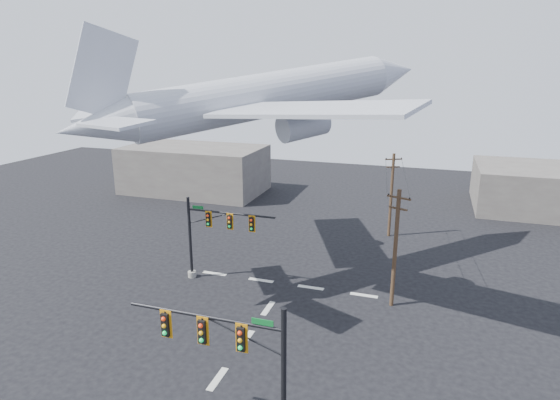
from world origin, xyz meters
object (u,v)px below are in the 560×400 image
(utility_pole_b, at_px, (391,194))
(airliner, at_px, (268,96))
(utility_pole_a, at_px, (395,247))
(signal_mast_far, at_px, (210,235))
(signal_mast_near, at_px, (242,365))

(utility_pole_b, relative_size, airliner, 0.33)
(utility_pole_a, relative_size, airliner, 0.34)
(signal_mast_far, relative_size, airliner, 0.29)
(signal_mast_near, distance_m, airliner, 20.02)
(utility_pole_a, height_order, airliner, airliner)
(signal_mast_near, height_order, signal_mast_far, signal_mast_near)
(signal_mast_near, height_order, airliner, airliner)
(utility_pole_b, height_order, airliner, airliner)
(signal_mast_far, bearing_deg, airliner, 29.92)
(signal_mast_near, bearing_deg, signal_mast_far, 120.97)
(signal_mast_far, xyz_separation_m, utility_pole_b, (12.07, 14.55, 0.55))
(signal_mast_far, relative_size, utility_pole_a, 0.87)
(signal_mast_near, relative_size, airliner, 0.30)
(signal_mast_near, distance_m, utility_pole_b, 29.14)
(airliner, bearing_deg, utility_pole_b, 6.76)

